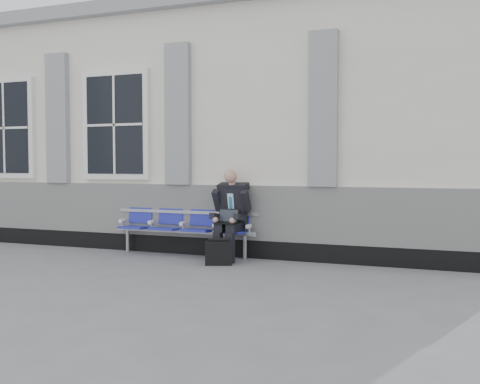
% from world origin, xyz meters
% --- Properties ---
extents(ground, '(70.00, 70.00, 0.00)m').
position_xyz_m(ground, '(0.00, 0.00, 0.00)').
color(ground, slate).
rests_on(ground, ground).
extents(station_building, '(14.40, 4.40, 4.49)m').
position_xyz_m(station_building, '(-0.02, 3.47, 2.22)').
color(station_building, white).
rests_on(station_building, ground).
extents(bench, '(2.60, 0.47, 0.91)m').
position_xyz_m(bench, '(1.77, 1.32, 0.55)').
color(bench, '#9EA0A3').
rests_on(bench, ground).
extents(businessman, '(0.59, 0.80, 1.46)m').
position_xyz_m(businessman, '(2.66, 1.19, 0.79)').
color(businessman, black).
rests_on(businessman, ground).
extents(briefcase, '(0.44, 0.31, 0.42)m').
position_xyz_m(briefcase, '(2.64, 0.72, 0.19)').
color(briefcase, black).
rests_on(briefcase, ground).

